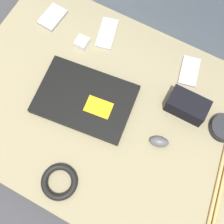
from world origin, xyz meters
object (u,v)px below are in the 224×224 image
at_px(computer_mouse, 159,142).
at_px(phone_black, 53,17).
at_px(phone_silver, 107,33).
at_px(laptop, 85,100).
at_px(phone_small, 189,71).
at_px(camera_pouch, 187,106).
at_px(charger_brick, 82,43).
at_px(speaker_puck, 224,128).

xyz_separation_m(computer_mouse, phone_black, (-0.57, 0.25, -0.01)).
xyz_separation_m(phone_silver, phone_black, (-0.22, -0.04, 0.00)).
distance_m(laptop, phone_small, 0.39).
bearing_deg(camera_pouch, charger_brick, 173.44).
bearing_deg(speaker_puck, phone_small, 142.98).
bearing_deg(phone_small, computer_mouse, -99.90).
xyz_separation_m(computer_mouse, speaker_puck, (0.17, 0.15, -0.00)).
xyz_separation_m(computer_mouse, charger_brick, (-0.41, 0.20, -0.00)).
height_order(phone_black, charger_brick, charger_brick).
relative_size(phone_silver, camera_pouch, 1.04).
distance_m(computer_mouse, speaker_puck, 0.23).
relative_size(laptop, phone_small, 2.87).
relative_size(laptop, phone_black, 3.19).
relative_size(phone_black, camera_pouch, 0.83).
distance_m(phone_silver, phone_black, 0.22).
bearing_deg(phone_black, camera_pouch, -5.18).
bearing_deg(charger_brick, phone_silver, 55.86).
distance_m(laptop, phone_silver, 0.28).
distance_m(phone_black, camera_pouch, 0.61).
relative_size(computer_mouse, camera_pouch, 0.54).
bearing_deg(camera_pouch, phone_small, 108.47).
relative_size(laptop, speaker_puck, 3.69).
xyz_separation_m(computer_mouse, camera_pouch, (0.03, 0.15, 0.02)).
distance_m(speaker_puck, phone_small, 0.23).
bearing_deg(speaker_puck, phone_silver, 165.10).
bearing_deg(phone_black, phone_small, 8.17).
bearing_deg(phone_black, charger_brick, -12.64).
bearing_deg(phone_black, phone_silver, 13.76).
height_order(computer_mouse, phone_black, computer_mouse).
xyz_separation_m(laptop, speaker_puck, (0.46, 0.13, 0.00)).
xyz_separation_m(computer_mouse, phone_silver, (-0.35, 0.29, -0.01)).
xyz_separation_m(laptop, phone_black, (-0.28, 0.24, -0.00)).
bearing_deg(phone_small, phone_silver, 167.15).
relative_size(laptop, camera_pouch, 2.64).
relative_size(speaker_puck, camera_pouch, 0.72).
distance_m(computer_mouse, phone_small, 0.29).
height_order(phone_black, phone_small, same).
bearing_deg(laptop, computer_mouse, -9.56).
distance_m(computer_mouse, phone_silver, 0.45).
relative_size(speaker_puck, phone_black, 0.86).
height_order(computer_mouse, phone_silver, computer_mouse).
relative_size(laptop, computer_mouse, 4.92).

